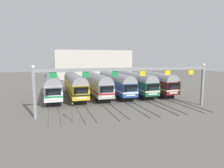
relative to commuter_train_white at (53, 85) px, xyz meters
The scene contains 11 objects.
ground_plane 10.97m from the commuter_train_white, ahead, with size 160.00×160.00×0.00m, color slate.
track_bed 20.22m from the commuter_train_white, 57.97° to the left, with size 22.78×70.00×0.15m.
commuter_train_white is the anchor object (origin of this frame).
commuter_train_yellow 4.25m from the commuter_train_white, ahead, with size 2.88×18.06×5.05m.
commuter_train_stainless 8.51m from the commuter_train_white, ahead, with size 2.88×18.06×4.77m.
commuter_train_blue 12.76m from the commuter_train_white, ahead, with size 2.88×18.06×4.77m.
commuter_train_green 17.02m from the commuter_train_white, ahead, with size 2.88×18.06×4.77m.
commuter_train_maroon 21.27m from the commuter_train_white, ahead, with size 2.88×18.06×4.77m.
catenary_gantry 17.39m from the commuter_train_white, 51.76° to the right, with size 26.51×0.44×6.97m.
yard_signal_mast 16.21m from the commuter_train_white, 82.45° to the right, with size 0.28×0.35×2.64m.
maintenance_building 40.84m from the commuter_train_white, 67.27° to the left, with size 28.89×10.00×10.63m, color beige.
Camera 1 is at (-11.00, -41.08, 7.94)m, focal length 32.73 mm.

